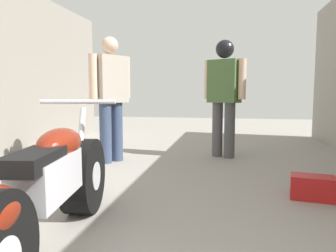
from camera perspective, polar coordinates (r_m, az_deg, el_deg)
ground_plane at (r=3.94m, az=-0.66°, el=-8.97°), size 17.46×17.46×0.00m
motorcycle_maroon_cruiser at (r=2.17m, az=-20.64°, el=-11.17°), size 0.65×2.06×0.96m
mechanic_in_blue at (r=4.75m, az=-10.01°, el=5.85°), size 0.46×0.67×1.79m
mechanic_with_helmet at (r=5.09m, az=9.80°, el=6.61°), size 0.68×0.44×1.80m
red_toolbox at (r=3.44m, az=23.94°, el=-9.80°), size 0.43×0.29×0.23m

